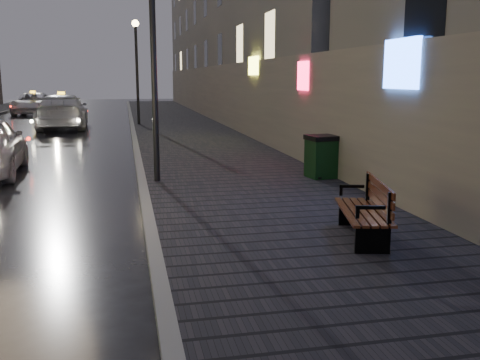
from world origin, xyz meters
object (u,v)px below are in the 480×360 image
at_px(bench, 367,210).
at_px(trash_bin, 321,156).
at_px(lamp_far, 137,59).
at_px(taxi_far, 34,104).
at_px(taxi_mid, 62,112).
at_px(lamp_near, 153,35).

relative_size(bench, trash_bin, 1.77).
bearing_deg(lamp_far, trash_bin, -76.45).
bearing_deg(taxi_far, taxi_mid, -74.42).
bearing_deg(bench, taxi_far, 120.30).
distance_m(lamp_near, bench, 6.68).
xyz_separation_m(bench, taxi_far, (-9.81, 32.91, 0.15)).
distance_m(bench, taxi_mid, 22.26).
xyz_separation_m(lamp_near, lamp_far, (0.00, 16.00, 0.00)).
bearing_deg(lamp_far, lamp_near, -90.00).
xyz_separation_m(lamp_far, taxi_mid, (-3.80, -0.07, -2.63)).
xyz_separation_m(lamp_far, taxi_far, (-6.98, 11.60, -2.74)).
height_order(lamp_near, bench, lamp_near).
distance_m(trash_bin, taxi_far, 30.05).
xyz_separation_m(lamp_near, bench, (2.84, -5.31, -2.89)).
xyz_separation_m(lamp_far, trash_bin, (3.95, -16.40, -2.81)).
bearing_deg(lamp_near, taxi_far, 104.18).
xyz_separation_m(trash_bin, taxi_mid, (-7.75, 16.33, 0.18)).
bearing_deg(lamp_far, taxi_far, 121.02).
relative_size(lamp_far, trash_bin, 5.12).
xyz_separation_m(lamp_near, trash_bin, (3.95, -0.40, -2.81)).
relative_size(lamp_far, taxi_mid, 0.89).
height_order(lamp_near, taxi_mid, lamp_near).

